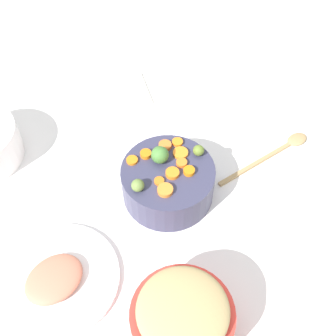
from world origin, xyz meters
TOP-DOWN VIEW (x-y plane):
  - tabletop at (0.00, 0.00)m, footprint 2.40×2.40m
  - serving_bowl_carrots at (-0.03, 0.01)m, footprint 0.23×0.23m
  - metal_pot at (-0.11, -0.33)m, footprint 0.20×0.20m
  - stuffing_mound at (-0.11, -0.33)m, footprint 0.18×0.18m
  - carrot_slice_0 at (-0.05, -0.05)m, footprint 0.05×0.05m
  - carrot_slice_1 at (-0.06, -0.02)m, footprint 0.03×0.03m
  - carrot_slice_2 at (-0.02, -0.01)m, footprint 0.04×0.04m
  - carrot_slice_3 at (0.01, 0.02)m, footprint 0.03×0.03m
  - carrot_slice_4 at (-0.06, 0.07)m, footprint 0.04×0.04m
  - carrot_slice_5 at (-0.10, 0.06)m, footprint 0.04×0.04m
  - carrot_slice_6 at (-0.01, 0.08)m, footprint 0.04×0.04m
  - carrot_slice_7 at (0.02, -0.01)m, footprint 0.04×0.04m
  - carrot_slice_8 at (0.02, 0.05)m, footprint 0.05×0.05m
  - carrot_slice_9 at (0.02, 0.08)m, footprint 0.03×0.03m
  - brussels_sprout_0 at (-0.11, -0.02)m, footprint 0.03×0.03m
  - brussels_sprout_1 at (0.06, 0.03)m, footprint 0.03×0.03m
  - brussels_sprout_2 at (-0.04, 0.04)m, footprint 0.04×0.04m
  - wooden_spoon at (0.32, 0.05)m, footprint 0.31×0.11m
  - ham_plate at (-0.34, -0.14)m, footprint 0.28×0.28m
  - ham_slice_main at (-0.34, -0.14)m, footprint 0.17×0.15m
  - dish_towel at (-0.06, 0.42)m, footprint 0.19×0.16m

SIDE VIEW (x-z plane):
  - tabletop at x=0.00m, z-range 0.00..0.02m
  - dish_towel at x=-0.06m, z-range 0.02..0.03m
  - wooden_spoon at x=0.32m, z-range 0.02..0.03m
  - ham_plate at x=-0.34m, z-range 0.02..0.03m
  - ham_slice_main at x=-0.34m, z-range 0.03..0.06m
  - serving_bowl_carrots at x=-0.03m, z-range 0.02..0.12m
  - metal_pot at x=-0.11m, z-range 0.02..0.13m
  - carrot_slice_1 at x=-0.06m, z-range 0.12..0.12m
  - carrot_slice_5 at x=-0.10m, z-range 0.12..0.12m
  - carrot_slice_9 at x=0.02m, z-range 0.12..0.12m
  - carrot_slice_8 at x=0.02m, z-range 0.12..0.12m
  - carrot_slice_3 at x=0.01m, z-range 0.12..0.13m
  - carrot_slice_6 at x=-0.01m, z-range 0.12..0.13m
  - carrot_slice_2 at x=-0.02m, z-range 0.12..0.13m
  - carrot_slice_7 at x=0.02m, z-range 0.12..0.13m
  - carrot_slice_0 at x=-0.05m, z-range 0.12..0.13m
  - carrot_slice_4 at x=-0.06m, z-range 0.12..0.13m
  - brussels_sprout_1 at x=0.06m, z-range 0.12..0.14m
  - brussels_sprout_0 at x=-0.11m, z-range 0.12..0.15m
  - brussels_sprout_2 at x=-0.04m, z-range 0.12..0.16m
  - stuffing_mound at x=-0.11m, z-range 0.13..0.17m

